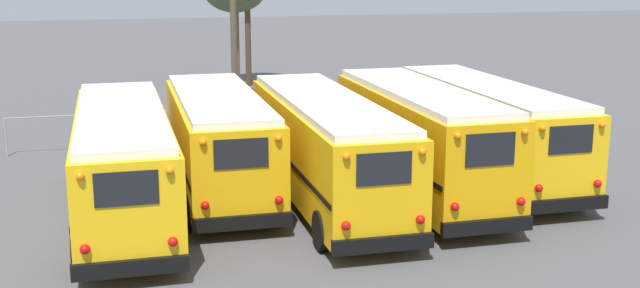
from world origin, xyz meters
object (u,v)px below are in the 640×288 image
school_bus_0 (123,159)px  school_bus_3 (419,138)px  school_bus_2 (325,145)px  school_bus_4 (486,127)px  school_bus_1 (219,139)px  utility_pole (234,25)px

school_bus_0 → school_bus_3: school_bus_3 is taller
school_bus_2 → school_bus_4: size_ratio=1.07×
school_bus_2 → school_bus_3: (2.88, -0.11, 0.10)m
school_bus_2 → school_bus_0: bearing=-179.9°
school_bus_1 → school_bus_4: school_bus_4 is taller
school_bus_0 → school_bus_1: size_ratio=1.13×
school_bus_4 → school_bus_2: bearing=-167.5°
school_bus_4 → utility_pole: bearing=116.8°
school_bus_3 → utility_pole: utility_pole is taller
school_bus_1 → school_bus_2: size_ratio=0.88×
school_bus_1 → school_bus_2: (2.88, -1.78, 0.03)m
school_bus_3 → utility_pole: bearing=103.8°
school_bus_2 → utility_pole: 13.93m
school_bus_2 → school_bus_3: 2.88m
school_bus_1 → school_bus_4: (8.63, -0.51, 0.04)m
school_bus_1 → school_bus_4: 8.64m
school_bus_0 → utility_pole: utility_pole is taller
school_bus_1 → school_bus_0: bearing=-148.0°
utility_pole → school_bus_2: bearing=-87.8°
school_bus_1 → school_bus_3: school_bus_3 is taller
school_bus_4 → utility_pole: size_ratio=1.25×
school_bus_0 → utility_pole: (5.24, 13.71, 2.54)m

